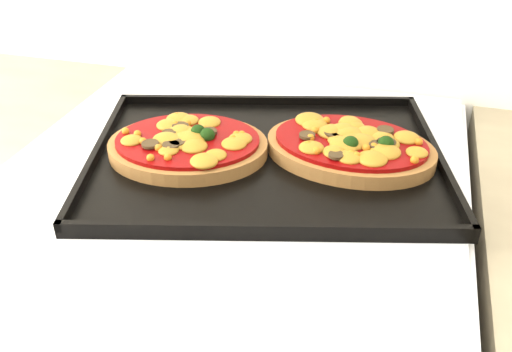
% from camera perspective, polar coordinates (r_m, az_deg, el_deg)
% --- Properties ---
extents(baking_tray, '(0.52, 0.44, 0.02)m').
position_cam_1_polar(baking_tray, '(0.75, 1.04, 2.10)').
color(baking_tray, black).
rests_on(baking_tray, stove).
extents(pizza_left, '(0.24, 0.21, 0.03)m').
position_cam_1_polar(pizza_left, '(0.75, -6.84, 3.21)').
color(pizza_left, olive).
rests_on(pizza_left, baking_tray).
extents(pizza_right, '(0.23, 0.17, 0.03)m').
position_cam_1_polar(pizza_right, '(0.75, 9.40, 3.02)').
color(pizza_right, olive).
rests_on(pizza_right, baking_tray).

